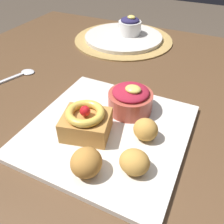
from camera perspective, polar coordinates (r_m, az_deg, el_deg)
The scene contains 11 objects.
dining_table at distance 0.68m, azimuth 7.36°, elevation -1.55°, with size 1.28×0.92×0.73m.
woven_placemat at distance 0.91m, azimuth 2.75°, elevation 17.13°, with size 0.36×0.36×0.01m, color #AD894C.
front_plate at distance 0.48m, azimuth -1.03°, elevation -4.47°, with size 0.31×0.31×0.01m, color silver.
cake_slice at distance 0.45m, azimuth -6.28°, elevation -2.42°, with size 0.10×0.09×0.07m.
berry_ramekin at distance 0.51m, azimuth 4.39°, elevation 3.10°, with size 0.10×0.10×0.07m.
fritter_front at distance 0.40m, azimuth 5.44°, elevation -11.92°, with size 0.05×0.05×0.04m, color gold.
fritter_middle at distance 0.45m, azimuth 8.12°, elevation -4.21°, with size 0.05×0.04×0.04m, color gold.
fritter_back at distance 0.39m, azimuth -5.83°, elevation -12.17°, with size 0.05×0.05×0.05m, color #BC7F38.
back_plate at distance 0.91m, azimuth 2.77°, elevation 17.63°, with size 0.28×0.28×0.01m, color silver.
back_ramekin at distance 0.91m, azimuth 4.32°, elevation 20.01°, with size 0.08×0.08×0.07m.
spoon at distance 0.72m, azimuth -21.49°, elevation 8.26°, with size 0.06×0.12×0.00m.
Camera 1 is at (0.14, -0.50, 1.07)m, focal length 37.89 mm.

